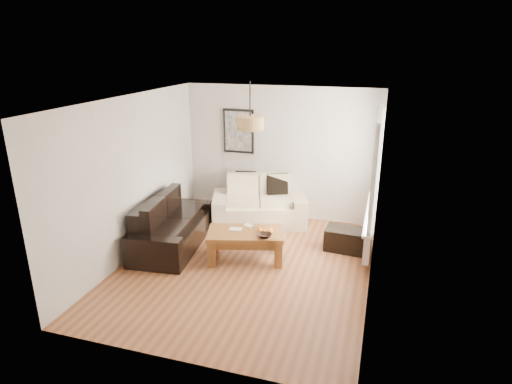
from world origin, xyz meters
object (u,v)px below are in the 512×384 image
(loveseat_cream, at_px, (259,201))
(sofa_leather, at_px, (172,224))
(coffee_table, at_px, (246,245))
(ottoman, at_px, (346,239))

(loveseat_cream, bearing_deg, sofa_leather, -147.09)
(loveseat_cream, height_order, coffee_table, loveseat_cream)
(sofa_leather, bearing_deg, ottoman, -82.48)
(loveseat_cream, xyz_separation_m, coffee_table, (0.22, -1.54, -0.20))
(loveseat_cream, distance_m, sofa_leather, 1.83)
(loveseat_cream, xyz_separation_m, sofa_leather, (-1.14, -1.43, -0.03))
(sofa_leather, xyz_separation_m, ottoman, (2.88, 0.71, -0.22))
(coffee_table, height_order, ottoman, coffee_table)
(loveseat_cream, distance_m, coffee_table, 1.57)
(ottoman, bearing_deg, sofa_leather, -166.12)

